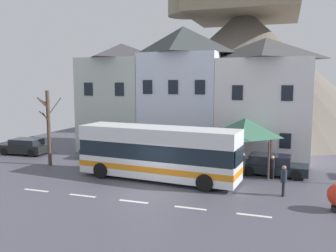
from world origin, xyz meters
TOP-DOWN VIEW (x-y plane):
  - ground_plane at (0.00, -0.00)m, footprint 40.00×60.00m
  - townhouse_00 at (-7.28, 12.49)m, footprint 5.81×7.04m
  - townhouse_01 at (-1.19, 11.69)m, footprint 6.43×5.45m
  - townhouse_02 at (5.53, 12.32)m, footprint 6.96×6.70m
  - hilltop_castle at (1.77, 28.68)m, footprint 33.98×33.98m
  - transit_bus at (-0.23, 2.87)m, footprint 10.34×3.42m
  - bus_shelter at (4.67, 6.72)m, footprint 3.60×3.60m
  - parked_car_00 at (-13.63, 6.72)m, footprint 4.08×2.20m
  - parked_car_01 at (-5.96, 7.18)m, footprint 4.55×2.19m
  - parked_car_02 at (6.51, 6.32)m, footprint 4.45×2.15m
  - pedestrian_00 at (3.66, 4.54)m, footprint 0.36×0.36m
  - pedestrian_01 at (4.71, 5.33)m, footprint 0.31×0.32m
  - pedestrian_02 at (7.24, 1.92)m, footprint 0.32×0.32m
  - pedestrian_03 at (6.55, 5.29)m, footprint 0.29×0.29m
  - public_bench at (3.11, 8.69)m, footprint 1.48×0.48m
  - bare_tree_00 at (-9.14, 4.01)m, footprint 1.47×1.59m

SIDE VIEW (x-z plane):
  - ground_plane at x=0.00m, z-range -0.06..0.00m
  - public_bench at x=3.11m, z-range 0.03..0.90m
  - parked_car_02 at x=6.51m, z-range -0.01..1.31m
  - parked_car_00 at x=-13.63m, z-range -0.01..1.32m
  - parked_car_01 at x=-5.96m, z-range -0.01..1.35m
  - pedestrian_03 at x=6.55m, z-range 0.08..1.55m
  - pedestrian_01 at x=4.71m, z-range 0.08..1.60m
  - pedestrian_00 at x=3.66m, z-range 0.12..1.70m
  - pedestrian_02 at x=7.24m, z-range 0.15..1.82m
  - transit_bus at x=-0.23m, z-range 0.01..3.32m
  - bare_tree_00 at x=-9.14m, z-range 0.17..5.65m
  - bus_shelter at x=4.67m, z-range 1.18..4.85m
  - townhouse_00 at x=-7.28m, z-range 0.00..9.59m
  - townhouse_02 at x=5.53m, z-range 0.00..9.60m
  - townhouse_01 at x=-1.19m, z-range 0.00..10.71m
  - hilltop_castle at x=1.77m, z-range -3.22..19.76m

